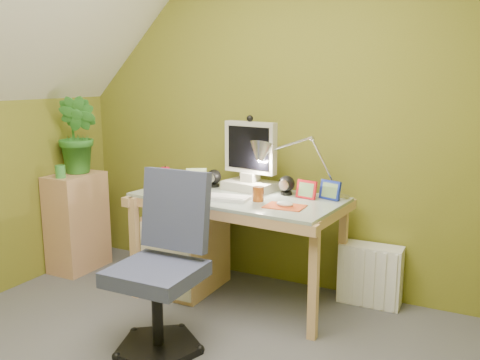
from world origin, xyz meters
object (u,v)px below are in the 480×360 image
at_px(potted_plant, 79,135).
at_px(desk, 238,248).
at_px(desk_lamp, 315,153).
at_px(radiator, 370,275).
at_px(task_chair, 156,272).
at_px(side_ledge, 77,222).
at_px(monitor, 250,153).

bearing_deg(potted_plant, desk, 0.89).
relative_size(desk_lamp, radiator, 1.43).
distance_m(task_chair, radiator, 1.44).
bearing_deg(radiator, potted_plant, -171.87).
xyz_separation_m(side_ledge, potted_plant, (0.02, 0.05, 0.66)).
relative_size(monitor, task_chair, 0.56).
xyz_separation_m(desk, side_ledge, (-1.34, -0.07, 0.02)).
bearing_deg(monitor, task_chair, -86.10).
relative_size(monitor, side_ledge, 0.68).
bearing_deg(monitor, radiator, 18.47).
relative_size(monitor, potted_plant, 0.87).
bearing_deg(desk, side_ledge, -172.20).
height_order(potted_plant, radiator, potted_plant).
bearing_deg(desk_lamp, monitor, 172.58).
bearing_deg(task_chair, radiator, 50.74).
relative_size(side_ledge, potted_plant, 1.27).
bearing_deg(desk, task_chair, -90.91).
bearing_deg(task_chair, desk, 83.40).
xyz_separation_m(monitor, side_ledge, (-1.34, -0.25, -0.59)).
height_order(side_ledge, task_chair, task_chair).
distance_m(desk_lamp, radiator, 0.88).
bearing_deg(task_chair, side_ledge, 149.48).
xyz_separation_m(desk, task_chair, (-0.08, -0.79, 0.10)).
bearing_deg(potted_plant, task_chair, -31.71).
bearing_deg(monitor, desk_lamp, 8.55).
xyz_separation_m(side_ledge, task_chair, (1.27, -0.72, 0.08)).
xyz_separation_m(monitor, task_chair, (-0.08, -0.97, -0.51)).
height_order(task_chair, radiator, task_chair).
height_order(desk, potted_plant, potted_plant).
height_order(desk_lamp, potted_plant, potted_plant).
distance_m(desk_lamp, side_ledge, 1.91).
bearing_deg(radiator, monitor, -171.05).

